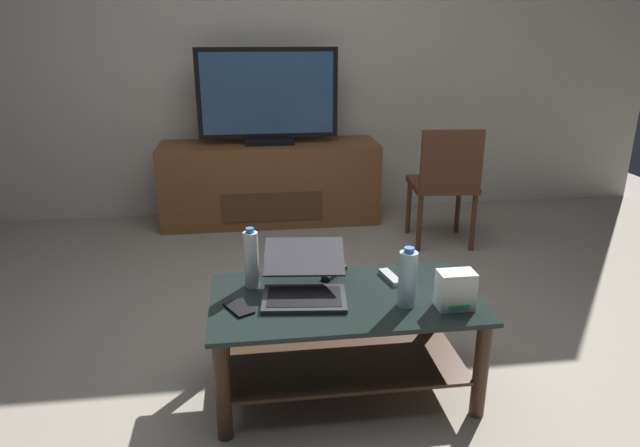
% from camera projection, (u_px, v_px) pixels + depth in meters
% --- Properties ---
extents(ground_plane, '(7.68, 7.68, 0.00)m').
position_uv_depth(ground_plane, '(320.00, 351.00, 2.72)').
color(ground_plane, '#9E9384').
extents(back_wall, '(6.40, 0.12, 2.80)m').
position_uv_depth(back_wall, '(281.00, 41.00, 4.45)').
color(back_wall, beige).
rests_on(back_wall, ground).
extents(coffee_table, '(1.11, 0.60, 0.44)m').
position_uv_depth(coffee_table, '(345.00, 327.00, 2.34)').
color(coffee_table, black).
rests_on(coffee_table, ground).
extents(media_cabinet, '(1.71, 0.51, 0.64)m').
position_uv_depth(media_cabinet, '(270.00, 183.00, 4.48)').
color(media_cabinet, brown).
rests_on(media_cabinet, ground).
extents(television, '(1.07, 0.20, 0.73)m').
position_uv_depth(television, '(268.00, 98.00, 4.24)').
color(television, black).
rests_on(television, media_cabinet).
extents(dining_chair, '(0.48, 0.48, 0.86)m').
position_uv_depth(dining_chair, '(445.00, 180.00, 3.90)').
color(dining_chair, '#59331E').
rests_on(dining_chair, ground).
extents(laptop, '(0.38, 0.43, 0.17)m').
position_uv_depth(laptop, '(304.00, 281.00, 2.30)').
color(laptop, '#333338').
rests_on(laptop, coffee_table).
extents(router_box, '(0.14, 0.09, 0.15)m').
position_uv_depth(router_box, '(456.00, 290.00, 2.18)').
color(router_box, white).
rests_on(router_box, coffee_table).
extents(water_bottle_near, '(0.06, 0.06, 0.27)m').
position_uv_depth(water_bottle_near, '(251.00, 259.00, 2.35)').
color(water_bottle_near, silver).
rests_on(water_bottle_near, coffee_table).
extents(water_bottle_far, '(0.07, 0.07, 0.25)m').
position_uv_depth(water_bottle_far, '(408.00, 278.00, 2.19)').
color(water_bottle_far, silver).
rests_on(water_bottle_far, coffee_table).
extents(cell_phone, '(0.13, 0.16, 0.01)m').
position_uv_depth(cell_phone, '(239.00, 308.00, 2.19)').
color(cell_phone, black).
rests_on(cell_phone, coffee_table).
extents(tv_remote, '(0.07, 0.17, 0.02)m').
position_uv_depth(tv_remote, '(390.00, 277.00, 2.45)').
color(tv_remote, '#99999E').
rests_on(tv_remote, coffee_table).
extents(soundbar_remote, '(0.14, 0.15, 0.02)m').
position_uv_depth(soundbar_remote, '(335.00, 272.00, 2.50)').
color(soundbar_remote, '#2D2D30').
rests_on(soundbar_remote, coffee_table).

